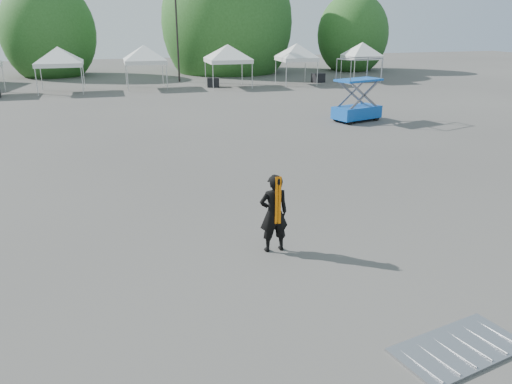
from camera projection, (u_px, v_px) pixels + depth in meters
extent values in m
plane|color=#474442|center=(232.00, 218.00, 14.03)|extent=(120.00, 120.00, 0.00)
cylinder|color=black|center=(177.00, 25.00, 42.24)|extent=(0.16, 0.16, 9.50)
cylinder|color=#382314|center=(53.00, 64.00, 47.79)|extent=(0.36, 0.36, 2.27)
ellipsoid|color=#25531B|center=(49.00, 33.00, 46.86)|extent=(4.16, 4.16, 4.78)
cylinder|color=#382314|center=(228.00, 58.00, 51.27)|extent=(0.36, 0.36, 2.80)
ellipsoid|color=#25531B|center=(227.00, 23.00, 50.13)|extent=(5.12, 5.12, 5.89)
cylinder|color=#382314|center=(351.00, 60.00, 53.00)|extent=(0.36, 0.36, 2.10)
ellipsoid|color=#25531B|center=(353.00, 35.00, 52.14)|extent=(3.84, 3.84, 4.42)
cylinder|color=silver|center=(4.00, 78.00, 37.57)|extent=(0.06, 0.06, 2.00)
cylinder|color=silver|center=(36.00, 82.00, 35.47)|extent=(0.06, 0.06, 2.00)
cylinder|color=silver|center=(82.00, 81.00, 36.29)|extent=(0.06, 0.06, 2.00)
cylinder|color=silver|center=(41.00, 77.00, 38.28)|extent=(0.06, 0.06, 2.00)
cylinder|color=silver|center=(84.00, 76.00, 39.09)|extent=(0.06, 0.06, 2.00)
cube|color=white|center=(59.00, 64.00, 36.92)|extent=(3.30, 3.30, 0.30)
pyramid|color=white|center=(57.00, 46.00, 36.51)|extent=(4.67, 4.67, 1.10)
cylinder|color=silver|center=(128.00, 78.00, 37.67)|extent=(0.06, 0.06, 2.00)
cylinder|color=silver|center=(167.00, 77.00, 38.45)|extent=(0.06, 0.06, 2.00)
cylinder|color=silver|center=(126.00, 74.00, 40.34)|extent=(0.06, 0.06, 2.00)
cylinder|color=silver|center=(163.00, 73.00, 41.12)|extent=(0.06, 0.06, 2.00)
cube|color=white|center=(145.00, 61.00, 39.04)|extent=(3.15, 3.15, 0.30)
pyramid|color=white|center=(144.00, 45.00, 38.62)|extent=(4.45, 4.45, 1.10)
cylinder|color=silver|center=(213.00, 77.00, 38.36)|extent=(0.06, 0.06, 2.00)
cylinder|color=silver|center=(252.00, 76.00, 39.18)|extent=(0.06, 0.06, 2.00)
cylinder|color=silver|center=(205.00, 73.00, 41.20)|extent=(0.06, 0.06, 2.00)
cylinder|color=silver|center=(242.00, 72.00, 42.02)|extent=(0.06, 0.06, 2.00)
cube|color=white|center=(228.00, 61.00, 39.83)|extent=(3.34, 3.34, 0.30)
pyramid|color=white|center=(228.00, 44.00, 39.42)|extent=(4.72, 4.72, 1.10)
cylinder|color=silver|center=(286.00, 74.00, 40.15)|extent=(0.06, 0.06, 2.00)
cylinder|color=silver|center=(317.00, 73.00, 40.86)|extent=(0.06, 0.06, 2.00)
cylinder|color=silver|center=(276.00, 71.00, 42.60)|extent=(0.06, 0.06, 2.00)
cylinder|color=silver|center=(305.00, 70.00, 43.31)|extent=(0.06, 0.06, 2.00)
cube|color=white|center=(296.00, 59.00, 41.37)|extent=(2.90, 2.90, 0.30)
pyramid|color=white|center=(297.00, 43.00, 40.96)|extent=(4.11, 4.11, 1.10)
cylinder|color=silver|center=(354.00, 72.00, 42.05)|extent=(0.06, 0.06, 2.00)
cylinder|color=silver|center=(381.00, 71.00, 42.72)|extent=(0.06, 0.06, 2.00)
cylinder|color=silver|center=(341.00, 69.00, 44.36)|extent=(0.06, 0.06, 2.00)
cylinder|color=silver|center=(367.00, 68.00, 45.04)|extent=(0.06, 0.06, 2.00)
cube|color=white|center=(362.00, 57.00, 43.18)|extent=(2.76, 2.76, 0.30)
pyramid|color=white|center=(363.00, 42.00, 42.77)|extent=(3.90, 3.90, 1.10)
imported|color=black|center=(274.00, 213.00, 11.80)|extent=(0.71, 0.47, 1.93)
cube|color=orange|center=(277.00, 201.00, 11.50)|extent=(0.15, 0.03, 1.16)
cube|color=#0B3B97|center=(357.00, 112.00, 27.07)|extent=(2.84, 1.99, 0.64)
cube|color=#0B3B97|center=(359.00, 80.00, 26.50)|extent=(2.72, 1.90, 0.11)
cylinder|color=black|center=(350.00, 121.00, 26.24)|extent=(0.42, 0.27, 0.39)
cylinder|color=black|center=(376.00, 117.00, 27.24)|extent=(0.42, 0.27, 0.39)
cylinder|color=black|center=(336.00, 118.00, 27.09)|extent=(0.42, 0.27, 0.39)
cylinder|color=black|center=(362.00, 114.00, 28.09)|extent=(0.42, 0.27, 0.39)
cube|color=#94979C|center=(459.00, 349.00, 8.48)|extent=(2.46, 1.58, 0.05)
cube|color=black|center=(213.00, 82.00, 40.33)|extent=(1.08, 0.91, 0.74)
cube|color=black|center=(318.00, 78.00, 43.22)|extent=(1.18, 1.04, 0.77)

